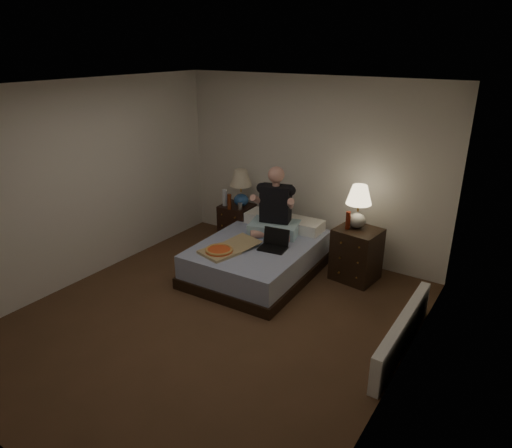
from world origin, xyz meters
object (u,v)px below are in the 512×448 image
Objects in this scene: bed at (258,258)px; nightstand_right at (356,254)px; soda_can at (240,206)px; radiator at (402,333)px; nightstand_left at (237,224)px; water_bottle at (225,198)px; beer_bottle_right at (348,220)px; lamp_right at (358,207)px; person at (275,201)px; beer_bottle_left at (229,202)px; laptop at (273,241)px; lamp_left at (241,188)px; pizza_box at (219,251)px.

bed is 1.28m from nightstand_right.
radiator is (2.80, -1.16, -0.45)m from soda_can.
soda_can is (-1.83, -0.01, 0.30)m from nightstand_right.
bed is at bearing -42.95° from nightstand_left.
water_bottle is 0.30m from soda_can.
lamp_right is at bearing 53.19° from beer_bottle_right.
person reaches higher than soda_can.
beer_bottle_left is 1.24m from laptop.
beer_bottle_right is (1.77, -0.18, -0.07)m from lamp_left.
laptop is (1.03, -0.77, -0.31)m from lamp_left.
water_bottle is 1.09× the size of beer_bottle_right.
beer_bottle_right is 0.68× the size of laptop.
nightstand_left reaches higher than pizza_box.
radiator is (1.09, -1.11, -0.61)m from beer_bottle_right.
lamp_right reaches higher than nightstand_right.
pizza_box is (-0.22, -0.55, 0.26)m from bed.
lamp_left reaches higher than soda_can.
water_bottle is at bearing 149.13° from beer_bottle_left.
person is at bearing -22.34° from lamp_left.
beer_bottle_left is at bearing 144.20° from laptop.
lamp_right is 0.21m from beer_bottle_right.
lamp_left reaches higher than radiator.
nightstand_left reaches higher than radiator.
nightstand_left is at bearing 140.58° from soda_can.
lamp_right is 0.35× the size of radiator.
laptop reaches higher than bed.
beer_bottle_left reaches higher than radiator.
pizza_box is (0.61, -1.04, -0.23)m from beer_bottle_left.
soda_can is 0.11× the size of person.
nightstand_right is at bearing 24.27° from beer_bottle_right.
nightstand_left is 1.92m from beer_bottle_right.
bed is 7.76× the size of beer_bottle_right.
laptop is 0.45× the size of pizza_box.
nightstand_left is 1.07× the size of lamp_left.
water_bottle is at bearing 143.74° from laptop.
laptop is 0.21× the size of radiator.
radiator is (2.09, -0.97, -0.71)m from person.
bed is 1.92× the size of person.
bed is 1.09m from nightstand_left.
soda_can is 1.23m from pizza_box.
nightstand_right is 2.15m from water_bottle.
nightstand_right reaches higher than radiator.
pizza_box reaches higher than radiator.
nightstand_left is at bearing -176.40° from nightstand_right.
nightstand_left is at bearing 130.35° from pizza_box.
lamp_right is at bearing -5.45° from nightstand_left.
lamp_left is 0.35× the size of radiator.
radiator is at bearing -43.55° from nightstand_right.
nightstand_left is 0.79× the size of pizza_box.
bed is at bearing -108.34° from person.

